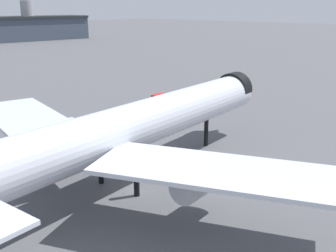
# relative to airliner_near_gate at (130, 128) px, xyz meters

# --- Properties ---
(ground) EXTENTS (900.00, 900.00, 0.00)m
(ground) POSITION_rel_airliner_near_gate_xyz_m (-1.60, -2.19, -6.95)
(ground) COLOR #56565B
(airliner_near_gate) EXTENTS (59.14, 53.80, 15.77)m
(airliner_near_gate) POSITION_rel_airliner_near_gate_xyz_m (0.00, 0.00, 0.00)
(airliner_near_gate) COLOR silver
(airliner_near_gate) RESTS_ON ground
(service_truck_front) EXTENTS (5.64, 2.88, 3.00)m
(service_truck_front) POSITION_rel_airliner_near_gate_xyz_m (28.69, 22.68, -5.36)
(service_truck_front) COLOR black
(service_truck_front) RESTS_ON ground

